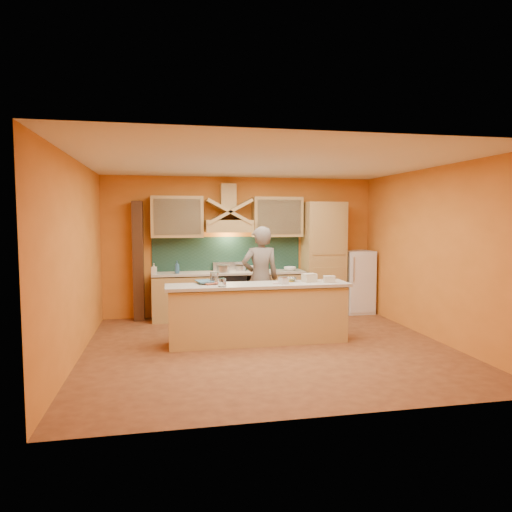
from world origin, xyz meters
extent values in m
cube|color=brown|center=(0.00, 0.00, 0.00)|extent=(5.50, 5.00, 0.01)
cube|color=white|center=(0.00, 0.00, 2.80)|extent=(5.50, 5.00, 0.01)
cube|color=orange|center=(0.00, 2.50, 1.40)|extent=(5.50, 0.02, 2.80)
cube|color=orange|center=(0.00, -2.50, 1.40)|extent=(5.50, 0.02, 2.80)
cube|color=orange|center=(-2.75, 0.00, 1.40)|extent=(0.02, 5.00, 2.80)
cube|color=orange|center=(2.75, 0.00, 1.40)|extent=(0.02, 5.00, 2.80)
cube|color=tan|center=(-1.25, 2.20, 0.43)|extent=(1.10, 0.60, 0.86)
cube|color=tan|center=(0.65, 2.20, 0.43)|extent=(1.10, 0.60, 0.86)
cube|color=beige|center=(-0.30, 2.20, 0.90)|extent=(3.00, 0.62, 0.04)
cube|color=black|center=(-0.30, 2.20, 0.45)|extent=(0.60, 0.58, 0.90)
cube|color=#18362C|center=(-0.30, 2.48, 1.25)|extent=(3.00, 0.03, 0.70)
cube|color=tan|center=(-0.30, 2.25, 1.82)|extent=(0.92, 0.50, 0.24)
cube|color=tan|center=(-0.30, 2.35, 2.40)|extent=(0.30, 0.30, 0.50)
cube|color=tan|center=(-1.30, 2.33, 2.00)|extent=(1.00, 0.35, 0.80)
cube|color=tan|center=(0.70, 2.33, 2.00)|extent=(1.00, 0.35, 0.80)
cube|color=tan|center=(1.65, 2.20, 1.15)|extent=(0.80, 0.60, 2.30)
cube|color=white|center=(2.40, 2.20, 0.65)|extent=(0.58, 0.60, 1.30)
cube|color=#472816|center=(-2.05, 2.35, 1.15)|extent=(0.20, 0.30, 2.30)
cube|color=#DBB870|center=(-0.10, 0.30, 0.44)|extent=(2.80, 0.55, 0.88)
cube|color=beige|center=(-0.10, 0.30, 0.92)|extent=(2.90, 0.62, 0.05)
imported|color=#70665B|center=(0.10, 1.12, 0.92)|extent=(0.69, 0.47, 1.83)
cylinder|color=silver|center=(-0.44, 2.09, 0.97)|extent=(0.26, 0.26, 0.14)
cylinder|color=silver|center=(-0.05, 2.33, 0.96)|extent=(0.27, 0.27, 0.13)
imported|color=silver|center=(-1.75, 2.06, 1.02)|extent=(0.11, 0.11, 0.21)
imported|color=#2D587E|center=(-1.32, 2.11, 1.04)|extent=(0.12, 0.12, 0.25)
imported|color=white|center=(0.93, 2.16, 0.96)|extent=(0.31, 0.31, 0.08)
cube|color=silver|center=(0.25, 2.27, 0.97)|extent=(0.30, 0.25, 0.10)
imported|color=#A7543B|center=(-0.96, 0.40, 0.96)|extent=(0.30, 0.35, 0.03)
imported|color=teal|center=(-1.05, 0.46, 0.98)|extent=(0.30, 0.37, 0.02)
cylinder|color=silver|center=(-0.78, 0.47, 1.03)|extent=(0.16, 0.16, 0.17)
cylinder|color=white|center=(-0.70, 0.11, 1.01)|extent=(0.13, 0.13, 0.12)
cube|color=silver|center=(0.28, 0.19, 0.99)|extent=(0.15, 0.15, 0.10)
imported|color=white|center=(0.45, 0.47, 0.98)|extent=(0.28, 0.28, 0.06)
cube|color=#C4AAA2|center=(0.23, 0.26, 0.95)|extent=(0.24, 0.20, 0.01)
cube|color=beige|center=(0.75, 0.35, 1.01)|extent=(0.24, 0.21, 0.13)
cube|color=beige|center=(1.05, 0.22, 1.00)|extent=(0.20, 0.16, 0.11)
camera|label=1|loc=(-1.52, -6.68, 1.97)|focal=32.00mm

